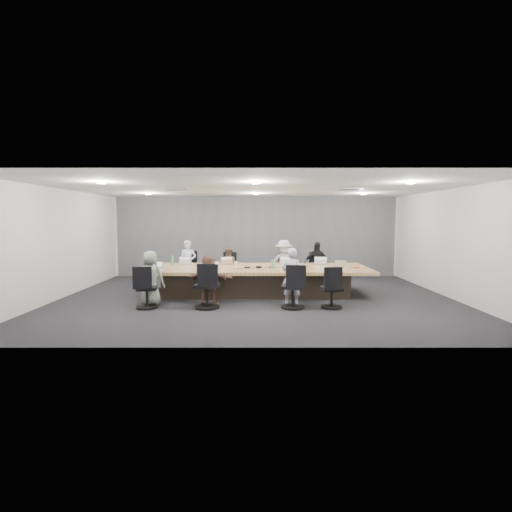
{
  "coord_description": "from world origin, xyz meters",
  "views": [
    {
      "loc": [
        0.0,
        -10.14,
        2.03
      ],
      "look_at": [
        0.0,
        0.4,
        1.05
      ],
      "focal_mm": 28.0,
      "sensor_mm": 36.0,
      "label": 1
    }
  ],
  "objects_px": {
    "laptop_2": "(285,264)",
    "stapler": "(259,267)",
    "laptop_1": "(228,263)",
    "person_2": "(284,263)",
    "chair_6": "(293,290)",
    "chair_0": "(190,271)",
    "canvas_bag": "(341,264)",
    "conference_table": "(256,280)",
    "person_1": "(230,266)",
    "chair_4": "(147,292)",
    "chair_7": "(332,292)",
    "bottle_green_left": "(172,261)",
    "chair_3": "(315,271)",
    "bottle_green_right": "(273,264)",
    "person_6": "(292,277)",
    "person_0": "(188,263)",
    "laptop_3": "(319,264)",
    "laptop_6": "(290,271)",
    "person_5": "(209,280)",
    "snack_packet": "(357,267)",
    "chair_2": "(283,273)",
    "person_4": "(151,278)",
    "laptop_0": "(185,263)",
    "person_3": "(316,264)",
    "laptop_4": "(156,271)",
    "laptop_5": "(211,271)",
    "chair_1": "(230,272)",
    "chair_5": "(207,289)"
  },
  "relations": [
    {
      "from": "chair_1",
      "to": "chair_6",
      "type": "bearing_deg",
      "value": 122.82
    },
    {
      "from": "conference_table",
      "to": "stapler",
      "type": "height_order",
      "value": "stapler"
    },
    {
      "from": "chair_4",
      "to": "laptop_1",
      "type": "distance_m",
      "value": 3.04
    },
    {
      "from": "chair_3",
      "to": "person_3",
      "type": "distance_m",
      "value": 0.44
    },
    {
      "from": "chair_3",
      "to": "chair_0",
      "type": "bearing_deg",
      "value": -16.01
    },
    {
      "from": "laptop_1",
      "to": "laptop_4",
      "type": "bearing_deg",
      "value": 30.0
    },
    {
      "from": "laptop_5",
      "to": "snack_packet",
      "type": "relative_size",
      "value": 1.71
    },
    {
      "from": "chair_0",
      "to": "canvas_bag",
      "type": "bearing_deg",
      "value": 168.19
    },
    {
      "from": "chair_7",
      "to": "laptop_0",
      "type": "distance_m",
      "value": 4.55
    },
    {
      "from": "person_0",
      "to": "laptop_5",
      "type": "distance_m",
      "value": 2.35
    },
    {
      "from": "chair_7",
      "to": "person_2",
      "type": "relative_size",
      "value": 0.54
    },
    {
      "from": "bottle_green_left",
      "to": "conference_table",
      "type": "bearing_deg",
      "value": -8.82
    },
    {
      "from": "person_0",
      "to": "laptop_4",
      "type": "relative_size",
      "value": 4.9
    },
    {
      "from": "laptop_3",
      "to": "laptop_6",
      "type": "distance_m",
      "value": 1.88
    },
    {
      "from": "snack_packet",
      "to": "laptop_5",
      "type": "bearing_deg",
      "value": -171.49
    },
    {
      "from": "person_5",
      "to": "snack_packet",
      "type": "relative_size",
      "value": 6.29
    },
    {
      "from": "chair_3",
      "to": "laptop_3",
      "type": "xyz_separation_m",
      "value": [
        0.0,
        -0.9,
        0.35
      ]
    },
    {
      "from": "person_6",
      "to": "person_2",
      "type": "bearing_deg",
      "value": -77.23
    },
    {
      "from": "bottle_green_right",
      "to": "laptop_6",
      "type": "bearing_deg",
      "value": -39.82
    },
    {
      "from": "canvas_bag",
      "to": "laptop_3",
      "type": "bearing_deg",
      "value": 126.56
    },
    {
      "from": "laptop_6",
      "to": "chair_0",
      "type": "bearing_deg",
      "value": 125.08
    },
    {
      "from": "laptop_3",
      "to": "laptop_6",
      "type": "xyz_separation_m",
      "value": [
        -0.99,
        -1.6,
        0.0
      ]
    },
    {
      "from": "chair_7",
      "to": "laptop_4",
      "type": "bearing_deg",
      "value": 163.67
    },
    {
      "from": "chair_4",
      "to": "chair_7",
      "type": "xyz_separation_m",
      "value": [
        4.2,
        0.0,
        -0.01
      ]
    },
    {
      "from": "person_2",
      "to": "laptop_3",
      "type": "bearing_deg",
      "value": -27.79
    },
    {
      "from": "person_5",
      "to": "stapler",
      "type": "xyz_separation_m",
      "value": [
        1.19,
        1.12,
        0.17
      ]
    },
    {
      "from": "person_2",
      "to": "person_1",
      "type": "bearing_deg",
      "value": -178.64
    },
    {
      "from": "chair_5",
      "to": "bottle_green_right",
      "type": "relative_size",
      "value": 3.38
    },
    {
      "from": "chair_3",
      "to": "bottle_green_right",
      "type": "xyz_separation_m",
      "value": [
        -1.41,
        -2.16,
        0.47
      ]
    },
    {
      "from": "laptop_2",
      "to": "stapler",
      "type": "xyz_separation_m",
      "value": [
        -0.77,
        -1.03,
        0.02
      ]
    },
    {
      "from": "laptop_0",
      "to": "person_3",
      "type": "distance_m",
      "value": 3.93
    },
    {
      "from": "chair_6",
      "to": "laptop_1",
      "type": "relative_size",
      "value": 2.51
    },
    {
      "from": "chair_1",
      "to": "laptop_1",
      "type": "distance_m",
      "value": 0.97
    },
    {
      "from": "conference_table",
      "to": "canvas_bag",
      "type": "distance_m",
      "value": 2.35
    },
    {
      "from": "person_4",
      "to": "chair_6",
      "type": "bearing_deg",
      "value": 178.84
    },
    {
      "from": "chair_3",
      "to": "person_0",
      "type": "bearing_deg",
      "value": -10.87
    },
    {
      "from": "person_0",
      "to": "laptop_3",
      "type": "distance_m",
      "value": 3.93
    },
    {
      "from": "conference_table",
      "to": "laptop_5",
      "type": "bearing_deg",
      "value": -144.3
    },
    {
      "from": "laptop_3",
      "to": "chair_6",
      "type": "bearing_deg",
      "value": 71.88
    },
    {
      "from": "person_3",
      "to": "laptop_6",
      "type": "distance_m",
      "value": 2.37
    },
    {
      "from": "person_2",
      "to": "person_6",
      "type": "relative_size",
      "value": 1.03
    },
    {
      "from": "laptop_5",
      "to": "chair_1",
      "type": "bearing_deg",
      "value": 74.4
    },
    {
      "from": "laptop_1",
      "to": "person_2",
      "type": "distance_m",
      "value": 1.73
    },
    {
      "from": "bottle_green_left",
      "to": "stapler",
      "type": "height_order",
      "value": "bottle_green_left"
    },
    {
      "from": "chair_4",
      "to": "laptop_5",
      "type": "height_order",
      "value": "chair_4"
    },
    {
      "from": "conference_table",
      "to": "chair_2",
      "type": "bearing_deg",
      "value": 63.57
    },
    {
      "from": "conference_table",
      "to": "laptop_2",
      "type": "distance_m",
      "value": 1.21
    },
    {
      "from": "chair_4",
      "to": "laptop_6",
      "type": "height_order",
      "value": "chair_4"
    },
    {
      "from": "chair_2",
      "to": "person_4",
      "type": "height_order",
      "value": "person_4"
    },
    {
      "from": "conference_table",
      "to": "person_1",
      "type": "relative_size",
      "value": 5.01
    }
  ]
}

